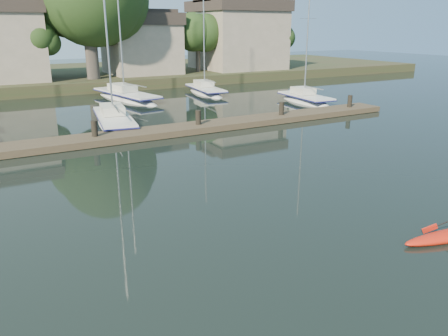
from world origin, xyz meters
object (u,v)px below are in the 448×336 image
sailboat_4 (305,104)px  sailboat_7 (205,95)px  sailboat_2 (114,127)px  sailboat_6 (126,101)px  dock (150,133)px

sailboat_4 → sailboat_7: size_ratio=0.93×
sailboat_7 → sailboat_2: bearing=-133.5°
sailboat_4 → sailboat_6: 14.93m
sailboat_2 → sailboat_7: sailboat_2 is taller
sailboat_6 → sailboat_7: size_ratio=1.32×
sailboat_6 → dock: bearing=-112.7°
sailboat_2 → sailboat_4: 15.94m
dock → sailboat_4: 15.87m
sailboat_2 → dock: bearing=-69.7°
sailboat_6 → sailboat_7: bearing=-12.7°
dock → sailboat_2: bearing=101.6°
sailboat_6 → sailboat_2: bearing=-122.3°
sailboat_4 → sailboat_7: (-4.86, 8.31, 0.00)m
sailboat_2 → sailboat_6: 10.07m
dock → sailboat_4: bearing=18.3°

